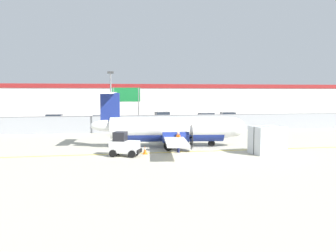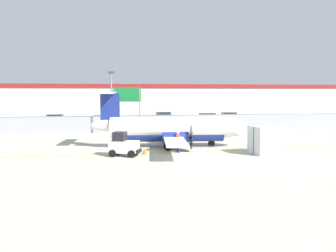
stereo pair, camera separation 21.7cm
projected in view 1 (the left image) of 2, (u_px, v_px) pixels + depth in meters
The scene contains 18 objects.
ground_plane at pixel (193, 152), 31.00m from camera, with size 140.00×140.00×0.01m.
perimeter_fence at pixel (160, 123), 46.54m from camera, with size 98.00×0.10×2.10m.
parking_lot_strip at pixel (147, 124), 57.87m from camera, with size 98.00×17.00×0.12m.
background_building at pixel (135, 100), 75.66m from camera, with size 91.00×8.10×6.50m.
commuter_airplane at pixel (173, 129), 33.55m from camera, with size 13.99×16.07×4.92m.
baggage_tug at pixel (124, 145), 28.70m from camera, with size 2.57×2.05×1.88m.
ground_crew_worker at pixel (178, 141), 30.48m from camera, with size 0.38×0.55×1.70m.
cargo_container at pixel (267, 140), 29.82m from camera, with size 2.61×2.26×2.20m.
traffic_cone_near_left at pixel (186, 139), 36.57m from camera, with size 0.36×0.36×0.64m.
traffic_cone_near_right at pixel (145, 150), 29.69m from camera, with size 0.36×0.36×0.64m.
parked_car_0 at pixel (55, 120), 54.75m from camera, with size 4.35×2.34×1.58m.
parked_car_1 at pixel (100, 121), 53.09m from camera, with size 4.22×2.05×1.58m.
parked_car_2 at pixel (138, 121), 52.02m from camera, with size 4.26×2.12×1.58m.
parked_car_3 at pixel (162, 117), 61.56m from camera, with size 4.35×2.33×1.58m.
parked_car_4 at pixel (206, 118), 58.18m from camera, with size 4.35×2.34×1.58m.
parked_car_5 at pixel (227, 117), 60.34m from camera, with size 4.28×2.17×1.58m.
apron_light_pole at pixel (111, 98), 42.67m from camera, with size 0.70×0.30×7.27m.
highway_sign at pixel (126, 98), 47.93m from camera, with size 3.60×0.14×5.50m.
Camera 1 is at (-7.89, -27.72, 4.90)m, focal length 40.00 mm.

